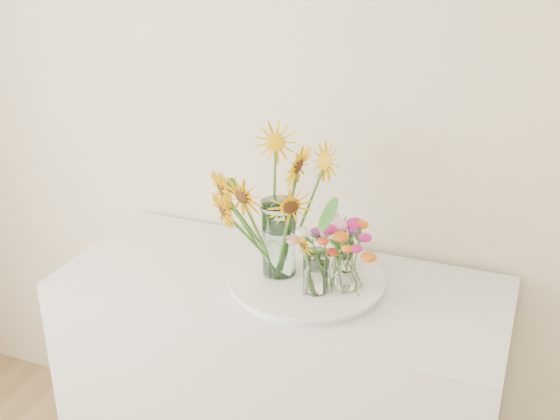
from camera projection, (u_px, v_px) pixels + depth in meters
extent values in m
cube|color=white|center=(281.00, 396.00, 2.38)|extent=(1.40, 0.60, 0.90)
cylinder|color=white|center=(306.00, 282.00, 2.17)|extent=(0.46, 0.46, 0.02)
cylinder|color=#C5F1F4|center=(279.00, 238.00, 2.14)|extent=(0.13, 0.13, 0.25)
cylinder|color=white|center=(316.00, 272.00, 2.06)|extent=(0.08, 0.08, 0.13)
cylinder|color=white|center=(344.00, 256.00, 2.20)|extent=(0.07, 0.07, 0.10)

